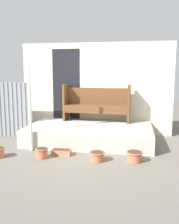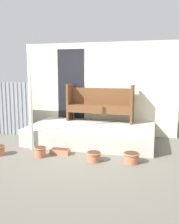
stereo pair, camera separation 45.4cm
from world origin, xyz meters
TOP-DOWN VIEW (x-y plane):
  - ground_plane at (0.00, 0.00)m, footprint 24.00×24.00m
  - porch_slab at (0.09, 0.91)m, footprint 3.13×1.82m
  - house_wall at (0.05, 1.85)m, footprint 4.33×0.08m
  - support_post at (-1.09, -0.07)m, footprint 0.08×0.08m
  - bench at (0.17, 1.54)m, footprint 1.85×0.47m
  - flower_pot_middle at (-0.68, -0.51)m, footprint 0.27×0.27m
  - flower_pot_right at (0.48, -0.47)m, footprint 0.31×0.31m
  - flower_pot_far_right at (1.23, -0.37)m, footprint 0.34×0.34m
  - planter_box_rect at (-0.34, -0.23)m, footprint 0.42×0.19m

SIDE VIEW (x-z plane):
  - ground_plane at x=0.00m, z-range 0.00..0.00m
  - planter_box_rect at x=-0.34m, z-range 0.00..0.12m
  - flower_pot_right at x=0.48m, z-range 0.01..0.20m
  - flower_pot_far_right at x=1.23m, z-range 0.01..0.22m
  - flower_pot_middle at x=-0.68m, z-range 0.01..0.23m
  - porch_slab at x=0.09m, z-range 0.00..0.42m
  - bench at x=0.17m, z-range 0.44..1.46m
  - support_post at x=-1.09m, z-range 0.00..2.38m
  - house_wall at x=0.05m, z-range 0.01..2.61m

